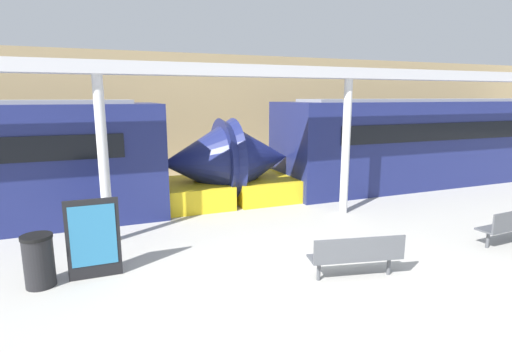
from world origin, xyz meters
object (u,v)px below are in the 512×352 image
object	(u,v)px
bench_near	(357,254)
support_column_near	(103,161)
trash_bin	(39,261)
poster_board	(94,239)
support_column_far	(346,148)
train_left	(438,142)

from	to	relation	value
bench_near	support_column_near	size ratio (longest dim) A/B	0.47
trash_bin	poster_board	bearing A→B (deg)	0.20
support_column_far	bench_near	bearing A→B (deg)	-120.78
bench_near	trash_bin	xyz separation A→B (m)	(-5.32, 1.84, -0.01)
train_left	support_column_far	size ratio (longest dim) A/B	4.70
trash_bin	support_column_far	world-z (taller)	support_column_far
support_column_near	train_left	bearing A→B (deg)	11.57
train_left	trash_bin	bearing A→B (deg)	-162.01
poster_board	train_left	bearing A→B (deg)	19.18
trash_bin	support_column_near	size ratio (longest dim) A/B	0.25
support_column_near	support_column_far	world-z (taller)	same
train_left	poster_board	distance (m)	13.39
trash_bin	poster_board	size ratio (longest dim) A/B	0.63
train_left	support_column_near	xyz separation A→B (m)	(-12.34, -2.53, 0.35)
bench_near	trash_bin	distance (m)	5.63
poster_board	support_column_near	size ratio (longest dim) A/B	0.40
bench_near	support_column_far	distance (m)	4.54
train_left	support_column_far	world-z (taller)	support_column_far
poster_board	support_column_far	xyz separation A→B (m)	(6.62, 1.87, 1.12)
train_left	support_column_near	world-z (taller)	support_column_near
poster_board	support_column_near	xyz separation A→B (m)	(0.28, 1.87, 1.12)
train_left	support_column_far	bearing A→B (deg)	-157.17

